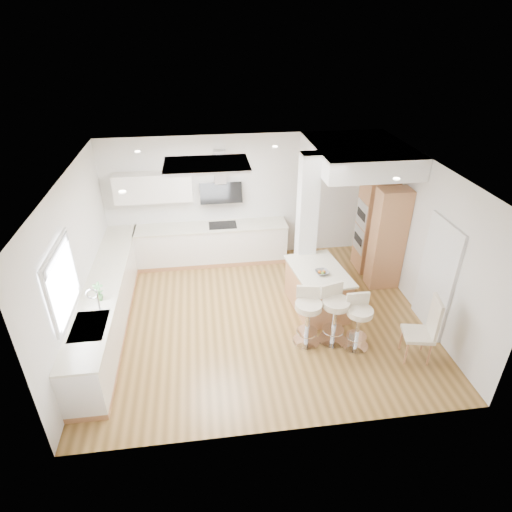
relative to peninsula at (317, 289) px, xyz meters
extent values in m
plane|color=olive|center=(-1.13, -0.18, -0.43)|extent=(6.00, 6.00, 0.00)
cube|color=white|center=(-1.13, -0.18, -0.43)|extent=(6.00, 5.00, 0.02)
cube|color=silver|center=(-1.13, 2.32, 0.97)|extent=(6.00, 0.04, 2.80)
cube|color=silver|center=(-4.13, -0.18, 0.97)|extent=(0.04, 5.00, 2.80)
cube|color=silver|center=(1.87, -0.18, 0.97)|extent=(0.04, 5.00, 2.80)
cube|color=white|center=(-1.93, 0.42, 2.35)|extent=(1.40, 0.95, 0.05)
cube|color=silver|center=(-1.93, 0.42, 2.33)|extent=(1.25, 0.80, 0.03)
cylinder|color=white|center=(-3.13, 1.32, 2.36)|extent=(0.10, 0.10, 0.02)
cylinder|color=white|center=(-3.13, -0.68, 2.36)|extent=(0.10, 0.10, 0.02)
cylinder|color=white|center=(-0.63, 1.32, 2.36)|extent=(0.10, 0.10, 0.02)
cylinder|color=white|center=(0.87, 0.82, 2.36)|extent=(0.10, 0.10, 0.02)
cylinder|color=white|center=(0.87, -0.68, 2.36)|extent=(0.10, 0.10, 0.02)
cube|color=silver|center=(-4.09, -1.08, 1.22)|extent=(0.03, 1.15, 0.95)
cube|color=white|center=(-4.08, -1.08, 1.73)|extent=(0.04, 1.28, 0.06)
cube|color=white|center=(-4.08, -1.08, 0.72)|extent=(0.04, 1.28, 0.06)
cube|color=white|center=(-4.08, -1.69, 1.22)|extent=(0.04, 0.06, 0.95)
cube|color=white|center=(-4.08, -0.47, 1.22)|extent=(0.04, 0.06, 0.95)
cube|color=#A1A3A8|center=(-4.07, -1.08, 1.65)|extent=(0.03, 1.18, 0.14)
cube|color=#474138|center=(1.85, -0.78, 0.57)|extent=(0.02, 0.90, 2.00)
cube|color=white|center=(1.84, -0.78, 0.57)|extent=(0.05, 1.00, 2.10)
cube|color=tan|center=(-3.83, 0.07, -0.38)|extent=(0.60, 4.50, 0.10)
cube|color=white|center=(-3.83, 0.07, 0.05)|extent=(0.60, 4.50, 0.76)
cube|color=beige|center=(-3.83, 0.07, 0.45)|extent=(0.63, 4.50, 0.04)
cube|color=silver|center=(-3.83, -1.18, 0.46)|extent=(0.50, 0.75, 0.02)
cube|color=silver|center=(-3.83, -1.36, 0.41)|extent=(0.40, 0.34, 0.10)
cube|color=silver|center=(-3.83, -1.00, 0.41)|extent=(0.40, 0.34, 0.10)
cylinder|color=silver|center=(-3.71, -0.88, 0.65)|extent=(0.02, 0.02, 0.36)
torus|color=silver|center=(-3.78, -0.88, 0.83)|extent=(0.18, 0.02, 0.18)
imported|color=#4E8B47|center=(-3.78, -0.53, 0.64)|extent=(0.17, 0.12, 0.33)
cube|color=tan|center=(-1.88, 2.02, -0.38)|extent=(3.30, 0.60, 0.10)
cube|color=white|center=(-1.88, 2.02, 0.05)|extent=(3.30, 0.60, 0.76)
cube|color=beige|center=(-1.88, 2.02, 0.45)|extent=(3.33, 0.63, 0.04)
cube|color=black|center=(-1.63, 2.02, 0.48)|extent=(0.60, 0.40, 0.01)
cube|color=white|center=(-3.03, 2.15, 1.37)|extent=(1.60, 0.34, 0.60)
cube|color=silver|center=(-1.63, 2.22, 1.72)|extent=(0.25, 0.18, 0.70)
cube|color=black|center=(-1.63, 2.14, 1.17)|extent=(0.90, 0.26, 0.44)
cube|color=white|center=(-0.08, 0.77, 0.97)|extent=(0.35, 0.35, 2.80)
cube|color=white|center=(0.97, 1.22, 2.17)|extent=(1.78, 2.20, 0.40)
cube|color=tan|center=(1.55, 1.32, 0.62)|extent=(0.62, 0.62, 2.10)
cube|color=tan|center=(1.55, 0.62, 0.62)|extent=(0.62, 0.40, 2.10)
cube|color=silver|center=(1.24, 1.32, 0.87)|extent=(0.02, 0.55, 0.55)
cube|color=silver|center=(1.24, 1.32, 0.29)|extent=(0.02, 0.55, 0.55)
cube|color=black|center=(1.23, 1.32, 0.87)|extent=(0.01, 0.45, 0.18)
cube|color=black|center=(1.23, 1.32, 0.29)|extent=(0.01, 0.45, 0.18)
cube|color=tan|center=(0.00, 0.00, -0.02)|extent=(1.00, 1.41, 0.80)
cube|color=beige|center=(0.00, 0.00, 0.40)|extent=(1.09, 1.49, 0.04)
imported|color=slate|center=(0.02, -0.14, 0.45)|extent=(0.27, 0.27, 0.06)
sphere|color=#C86417|center=(0.05, -0.13, 0.45)|extent=(0.07, 0.07, 0.07)
sphere|color=#C86417|center=(-0.02, -0.12, 0.45)|extent=(0.07, 0.07, 0.07)
sphere|color=olive|center=(0.02, -0.18, 0.45)|extent=(0.07, 0.07, 0.07)
cylinder|color=silver|center=(-0.43, -0.97, -0.41)|extent=(0.55, 0.55, 0.03)
cylinder|color=silver|center=(-0.43, -0.97, -0.05)|extent=(0.09, 0.09, 0.69)
cylinder|color=silver|center=(-0.43, -0.97, -0.19)|extent=(0.43, 0.43, 0.02)
cylinder|color=beige|center=(-0.43, -0.97, 0.34)|extent=(0.53, 0.53, 0.11)
cube|color=beige|center=(-0.39, -0.80, 0.50)|extent=(0.41, 0.13, 0.23)
cylinder|color=silver|center=(0.03, -0.99, -0.41)|extent=(0.59, 0.59, 0.03)
cylinder|color=silver|center=(0.03, -0.99, -0.04)|extent=(0.09, 0.09, 0.71)
cylinder|color=silver|center=(0.03, -0.99, -0.18)|extent=(0.46, 0.46, 0.02)
cylinder|color=beige|center=(0.03, -0.99, 0.36)|extent=(0.56, 0.56, 0.11)
cube|color=beige|center=(-0.01, -0.82, 0.53)|extent=(0.42, 0.16, 0.24)
cylinder|color=silver|center=(0.38, -1.18, -0.41)|extent=(0.44, 0.44, 0.03)
cylinder|color=silver|center=(0.38, -1.18, -0.07)|extent=(0.07, 0.07, 0.66)
cylinder|color=silver|center=(0.38, -1.18, -0.20)|extent=(0.34, 0.34, 0.02)
cylinder|color=beige|center=(0.38, -1.18, 0.30)|extent=(0.42, 0.42, 0.10)
cube|color=beige|center=(0.38, -1.02, 0.45)|extent=(0.38, 0.05, 0.22)
cube|color=beige|center=(1.24, -1.55, 0.04)|extent=(0.53, 0.53, 0.06)
cube|color=beige|center=(1.43, -1.59, 0.37)|extent=(0.13, 0.42, 0.72)
cylinder|color=tan|center=(1.03, -1.69, -0.21)|extent=(0.04, 0.04, 0.44)
cylinder|color=tan|center=(1.10, -1.34, -0.21)|extent=(0.04, 0.04, 0.44)
cylinder|color=tan|center=(1.38, -1.76, -0.21)|extent=(0.04, 0.04, 0.44)
cylinder|color=tan|center=(1.45, -1.41, -0.21)|extent=(0.04, 0.04, 0.44)
camera|label=1|loc=(-2.04, -6.48, 4.51)|focal=30.00mm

